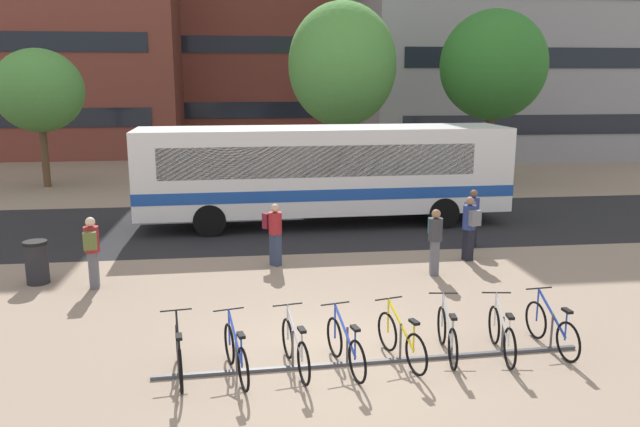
{
  "coord_description": "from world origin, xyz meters",
  "views": [
    {
      "loc": [
        -1.39,
        -10.14,
        4.77
      ],
      "look_at": [
        0.41,
        4.38,
        1.61
      ],
      "focal_mm": 35.33,
      "sensor_mm": 36.0,
      "label": 1
    }
  ],
  "objects_px": {
    "street_tree_1": "(39,91)",
    "street_tree_0": "(493,65)",
    "parked_bicycle_black_0": "(179,356)",
    "parked_bicycle_silver_5": "(447,335)",
    "commuter_olive_pack_4": "(92,248)",
    "street_tree_2": "(342,65)",
    "parked_bicycle_blue_3": "(345,347)",
    "parked_bicycle_white_6": "(502,334)",
    "commuter_grey_pack_3": "(470,224)",
    "city_bus": "(326,171)",
    "commuter_maroon_pack_1": "(274,230)",
    "commuter_teal_pack_0": "(435,237)",
    "commuter_grey_pack_2": "(472,215)",
    "trash_bin": "(37,262)",
    "parked_bicycle_silver_2": "(295,349)",
    "parked_bicycle_blue_7": "(551,329)",
    "parked_bicycle_blue_1": "(236,354)",
    "parked_bicycle_yellow_4": "(401,341)"
  },
  "relations": [
    {
      "from": "street_tree_0",
      "to": "street_tree_1",
      "type": "xyz_separation_m",
      "value": [
        -19.84,
        1.54,
        -1.09
      ]
    },
    {
      "from": "parked_bicycle_blue_1",
      "to": "parked_bicycle_yellow_4",
      "type": "relative_size",
      "value": 1.01
    },
    {
      "from": "parked_bicycle_blue_3",
      "to": "parked_bicycle_white_6",
      "type": "relative_size",
      "value": 0.99
    },
    {
      "from": "commuter_maroon_pack_1",
      "to": "parked_bicycle_silver_5",
      "type": "bearing_deg",
      "value": -14.65
    },
    {
      "from": "city_bus",
      "to": "street_tree_0",
      "type": "relative_size",
      "value": 1.56
    },
    {
      "from": "commuter_teal_pack_0",
      "to": "parked_bicycle_blue_7",
      "type": "bearing_deg",
      "value": 18.44
    },
    {
      "from": "commuter_grey_pack_3",
      "to": "street_tree_2",
      "type": "bearing_deg",
      "value": -6.53
    },
    {
      "from": "parked_bicycle_silver_5",
      "to": "street_tree_1",
      "type": "height_order",
      "value": "street_tree_1"
    },
    {
      "from": "parked_bicycle_black_0",
      "to": "street_tree_1",
      "type": "distance_m",
      "value": 21.17
    },
    {
      "from": "trash_bin",
      "to": "street_tree_2",
      "type": "distance_m",
      "value": 16.83
    },
    {
      "from": "parked_bicycle_silver_2",
      "to": "city_bus",
      "type": "bearing_deg",
      "value": -20.51
    },
    {
      "from": "street_tree_1",
      "to": "street_tree_0",
      "type": "bearing_deg",
      "value": -4.44
    },
    {
      "from": "parked_bicycle_blue_3",
      "to": "commuter_olive_pack_4",
      "type": "distance_m",
      "value": 6.98
    },
    {
      "from": "commuter_teal_pack_0",
      "to": "street_tree_0",
      "type": "distance_m",
      "value": 15.2
    },
    {
      "from": "parked_bicycle_yellow_4",
      "to": "commuter_olive_pack_4",
      "type": "bearing_deg",
      "value": 38.26
    },
    {
      "from": "commuter_grey_pack_3",
      "to": "commuter_olive_pack_4",
      "type": "bearing_deg",
      "value": 83.93
    },
    {
      "from": "commuter_grey_pack_3",
      "to": "street_tree_1",
      "type": "bearing_deg",
      "value": 34.18
    },
    {
      "from": "commuter_maroon_pack_1",
      "to": "commuter_grey_pack_2",
      "type": "relative_size",
      "value": 0.97
    },
    {
      "from": "parked_bicycle_blue_7",
      "to": "commuter_grey_pack_2",
      "type": "relative_size",
      "value": 1.03
    },
    {
      "from": "parked_bicycle_black_0",
      "to": "commuter_olive_pack_4",
      "type": "height_order",
      "value": "commuter_olive_pack_4"
    },
    {
      "from": "street_tree_1",
      "to": "parked_bicycle_blue_7",
      "type": "bearing_deg",
      "value": -53.56
    },
    {
      "from": "parked_bicycle_blue_1",
      "to": "commuter_grey_pack_2",
      "type": "bearing_deg",
      "value": -55.69
    },
    {
      "from": "parked_bicycle_blue_1",
      "to": "commuter_maroon_pack_1",
      "type": "xyz_separation_m",
      "value": [
        0.95,
        6.17,
        0.56
      ]
    },
    {
      "from": "parked_bicycle_blue_7",
      "to": "street_tree_0",
      "type": "bearing_deg",
      "value": -23.42
    },
    {
      "from": "city_bus",
      "to": "parked_bicycle_blue_1",
      "type": "relative_size",
      "value": 7.15
    },
    {
      "from": "parked_bicycle_white_6",
      "to": "street_tree_1",
      "type": "relative_size",
      "value": 0.28
    },
    {
      "from": "parked_bicycle_blue_3",
      "to": "parked_bicycle_white_6",
      "type": "xyz_separation_m",
      "value": [
        2.8,
        0.19,
        0.0
      ]
    },
    {
      "from": "parked_bicycle_yellow_4",
      "to": "street_tree_2",
      "type": "xyz_separation_m",
      "value": [
        1.86,
        18.33,
        4.93
      ]
    },
    {
      "from": "city_bus",
      "to": "parked_bicycle_black_0",
      "type": "bearing_deg",
      "value": -111.0
    },
    {
      "from": "parked_bicycle_blue_1",
      "to": "parked_bicycle_silver_5",
      "type": "relative_size",
      "value": 0.98
    },
    {
      "from": "commuter_olive_pack_4",
      "to": "parked_bicycle_blue_3",
      "type": "bearing_deg",
      "value": -139.0
    },
    {
      "from": "parked_bicycle_black_0",
      "to": "parked_bicycle_silver_5",
      "type": "height_order",
      "value": "same"
    },
    {
      "from": "commuter_olive_pack_4",
      "to": "street_tree_2",
      "type": "xyz_separation_m",
      "value": [
        7.93,
        13.71,
        4.34
      ]
    },
    {
      "from": "parked_bicycle_black_0",
      "to": "trash_bin",
      "type": "height_order",
      "value": "trash_bin"
    },
    {
      "from": "parked_bicycle_silver_5",
      "to": "commuter_grey_pack_2",
      "type": "relative_size",
      "value": 1.02
    },
    {
      "from": "commuter_maroon_pack_1",
      "to": "street_tree_1",
      "type": "distance_m",
      "value": 16.63
    },
    {
      "from": "city_bus",
      "to": "street_tree_2",
      "type": "height_order",
      "value": "street_tree_2"
    },
    {
      "from": "city_bus",
      "to": "parked_bicycle_blue_1",
      "type": "xyz_separation_m",
      "value": [
        -2.89,
        -10.7,
        -1.39
      ]
    },
    {
      "from": "parked_bicycle_white_6",
      "to": "street_tree_0",
      "type": "distance_m",
      "value": 19.54
    },
    {
      "from": "commuter_olive_pack_4",
      "to": "street_tree_2",
      "type": "height_order",
      "value": "street_tree_2"
    },
    {
      "from": "parked_bicycle_blue_7",
      "to": "commuter_teal_pack_0",
      "type": "height_order",
      "value": "commuter_teal_pack_0"
    },
    {
      "from": "commuter_grey_pack_3",
      "to": "parked_bicycle_yellow_4",
      "type": "bearing_deg",
      "value": 137.17
    },
    {
      "from": "commuter_grey_pack_2",
      "to": "trash_bin",
      "type": "bearing_deg",
      "value": 139.71
    },
    {
      "from": "parked_bicycle_silver_2",
      "to": "parked_bicycle_blue_7",
      "type": "xyz_separation_m",
      "value": [
        4.61,
        0.27,
        0.0
      ]
    },
    {
      "from": "commuter_grey_pack_3",
      "to": "parked_bicycle_black_0",
      "type": "bearing_deg",
      "value": 117.01
    },
    {
      "from": "city_bus",
      "to": "commuter_maroon_pack_1",
      "type": "bearing_deg",
      "value": -114.5
    },
    {
      "from": "parked_bicycle_blue_3",
      "to": "trash_bin",
      "type": "bearing_deg",
      "value": 38.22
    },
    {
      "from": "parked_bicycle_silver_2",
      "to": "parked_bicycle_blue_1",
      "type": "bearing_deg",
      "value": 85.73
    },
    {
      "from": "parked_bicycle_blue_1",
      "to": "parked_bicycle_silver_2",
      "type": "height_order",
      "value": "same"
    },
    {
      "from": "parked_bicycle_yellow_4",
      "to": "parked_bicycle_blue_7",
      "type": "relative_size",
      "value": 0.98
    }
  ]
}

